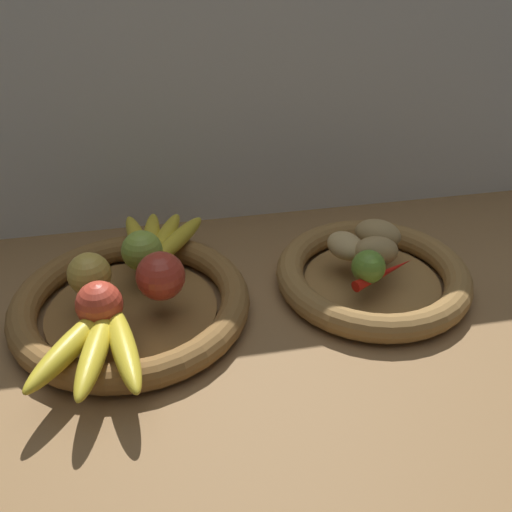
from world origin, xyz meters
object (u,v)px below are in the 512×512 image
Objects in this scene: banana_bunch_front at (97,344)px; lime_near at (368,267)px; fruit_bowl_right at (372,275)px; apple_golden_left at (89,274)px; potato_large at (376,251)px; chili_pepper at (385,273)px; potato_back at (378,234)px; apple_red_front at (99,304)px; apple_red_right at (161,276)px; fruit_bowl_left at (131,304)px; apple_green_back at (142,251)px; banana_bunch_back at (157,241)px; potato_oblong at (345,246)px.

banana_bunch_front is 3.79× the size of lime_near.
fruit_bowl_right is 4.90× the size of apple_golden_left.
apple_golden_left is 1.24× the size of lime_near.
potato_large is 0.57× the size of chili_pepper.
potato_back is at bearing 65.56° from potato_large.
apple_red_front is at bearing -171.13° from potato_large.
potato_large is 4.36cm from chili_pepper.
chili_pepper is at bearing -6.43° from apple_golden_left.
apple_red_right is at bearing 175.99° from lime_near.
fruit_bowl_left is 14.52cm from banana_bunch_front.
lime_near is (40.72, 2.42, -0.66)cm from apple_red_front.
banana_bunch_back is at bearing 66.29° from apple_green_back.
apple_golden_left is 14.53cm from banana_bunch_front.
fruit_bowl_left is at bearing -112.99° from banana_bunch_back.
apple_golden_left is at bearing -148.06° from apple_green_back.
banana_bunch_back is 35.79cm from lime_near.
fruit_bowl_left is 36.16cm from potato_oblong.
banana_bunch_front is 45.92cm from potato_large.
fruit_bowl_right is 4.07× the size of potato_back.
apple_red_right reaches higher than fruit_bowl_left.
apple_red_right is 31.26cm from potato_oblong.
chili_pepper is at bearing -5.85° from fruit_bowl_left.
chili_pepper is at bearing 5.67° from lime_near.
potato_large reaches higher than potato_oblong.
apple_red_front is 0.93× the size of potato_oblong.
apple_red_front is at bearing -165.85° from potato_oblong.
potato_oblong is (30.74, -8.65, 0.55)cm from banana_bunch_back.
lime_near reaches higher than banana_bunch_back.
banana_bunch_front is at bearing -163.13° from fruit_bowl_right.
apple_green_back is 1.00× the size of apple_red_front.
potato_oblong is 0.90× the size of potato_back.
chili_pepper is (37.44, -10.12, -2.40)cm from apple_green_back.
banana_bunch_front is at bearing -84.32° from apple_golden_left.
potato_large is 5.18cm from potato_oblong.
chili_pepper is (34.92, -1.94, -2.79)cm from apple_red_right.
banana_bunch_back is 36.78cm from potato_large.
fruit_bowl_left is 5.60× the size of apple_red_front.
apple_red_front reaches higher than lime_near.
apple_red_front is 0.52× the size of chili_pepper.
chili_pepper is at bearing -24.50° from banana_bunch_back.
apple_red_right reaches higher than banana_bunch_front.
potato_back reaches higher than fruit_bowl_left.
apple_green_back is at bearing 163.16° from lime_near.
apple_golden_left is 9.44cm from apple_green_back.
banana_bunch_back is at bearing 153.06° from lime_near.
apple_red_right reaches higher than fruit_bowl_right.
fruit_bowl_left is at bearing 180.00° from fruit_bowl_right.
potato_oblong is 1.34× the size of lime_near.
potato_large is at bearing 16.87° from banana_bunch_front.
banana_bunch_back is 37.71cm from potato_back.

